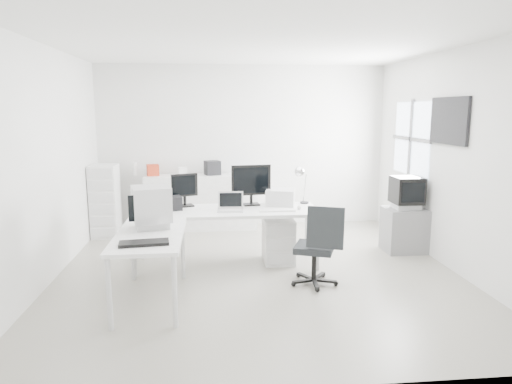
{
  "coord_description": "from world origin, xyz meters",
  "views": [
    {
      "loc": [
        -0.57,
        -5.52,
        2.04
      ],
      "look_at": [
        0.0,
        0.2,
        1.0
      ],
      "focal_mm": 32.0,
      "sensor_mm": 36.0,
      "label": 1
    }
  ],
  "objects": [
    {
      "name": "floor",
      "position": [
        0.0,
        0.0,
        0.0
      ],
      "size": [
        5.0,
        5.0,
        0.01
      ],
      "primitive_type": "cube",
      "color": "#B6B4A4",
      "rests_on": "ground"
    },
    {
      "name": "ceiling",
      "position": [
        0.0,
        0.0,
        2.8
      ],
      "size": [
        5.0,
        5.0,
        0.01
      ],
      "primitive_type": "cube",
      "color": "white",
      "rests_on": "back_wall"
    },
    {
      "name": "back_wall",
      "position": [
        0.0,
        2.5,
        1.4
      ],
      "size": [
        5.0,
        0.02,
        2.8
      ],
      "primitive_type": "cube",
      "color": "silver",
      "rests_on": "floor"
    },
    {
      "name": "left_wall",
      "position": [
        -2.5,
        0.0,
        1.4
      ],
      "size": [
        0.02,
        5.0,
        2.8
      ],
      "primitive_type": "cube",
      "color": "silver",
      "rests_on": "floor"
    },
    {
      "name": "right_wall",
      "position": [
        2.5,
        0.0,
        1.4
      ],
      "size": [
        0.02,
        5.0,
        2.8
      ],
      "primitive_type": "cube",
      "color": "silver",
      "rests_on": "floor"
    },
    {
      "name": "window",
      "position": [
        2.48,
        1.2,
        1.6
      ],
      "size": [
        0.02,
        1.2,
        1.1
      ],
      "primitive_type": null,
      "color": "white",
      "rests_on": "right_wall"
    },
    {
      "name": "wall_picture",
      "position": [
        2.47,
        0.1,
        1.9
      ],
      "size": [
        0.04,
        0.9,
        0.6
      ],
      "primitive_type": null,
      "color": "black",
      "rests_on": "right_wall"
    },
    {
      "name": "main_desk",
      "position": [
        -0.38,
        0.33,
        0.38
      ],
      "size": [
        2.4,
        0.8,
        0.75
      ],
      "primitive_type": null,
      "color": "white",
      "rests_on": "floor"
    },
    {
      "name": "side_desk",
      "position": [
        -1.23,
        -0.77,
        0.38
      ],
      "size": [
        0.7,
        1.4,
        0.75
      ],
      "primitive_type": null,
      "color": "white",
      "rests_on": "floor"
    },
    {
      "name": "drawer_pedestal",
      "position": [
        0.32,
        0.38,
        0.3
      ],
      "size": [
        0.4,
        0.5,
        0.6
      ],
      "primitive_type": "cube",
      "color": "white",
      "rests_on": "floor"
    },
    {
      "name": "inkjet_printer",
      "position": [
        -1.23,
        0.43,
        0.84
      ],
      "size": [
        0.57,
        0.5,
        0.17
      ],
      "primitive_type": "cube",
      "rotation": [
        0.0,
        0.0,
        0.26
      ],
      "color": "black",
      "rests_on": "main_desk"
    },
    {
      "name": "lcd_monitor_small",
      "position": [
        -0.93,
        0.58,
        0.97
      ],
      "size": [
        0.4,
        0.31,
        0.45
      ],
      "primitive_type": null,
      "rotation": [
        0.0,
        0.0,
        0.33
      ],
      "color": "black",
      "rests_on": "main_desk"
    },
    {
      "name": "lcd_monitor_large",
      "position": [
        -0.03,
        0.58,
        1.03
      ],
      "size": [
        0.57,
        0.29,
        0.56
      ],
      "primitive_type": null,
      "rotation": [
        0.0,
        0.0,
        0.14
      ],
      "color": "black",
      "rests_on": "main_desk"
    },
    {
      "name": "laptop",
      "position": [
        -0.33,
        0.23,
        0.86
      ],
      "size": [
        0.34,
        0.35,
        0.21
      ],
      "primitive_type": null,
      "rotation": [
        0.0,
        0.0,
        -0.07
      ],
      "color": "#B7B7BA",
      "rests_on": "main_desk"
    },
    {
      "name": "white_keyboard",
      "position": [
        0.27,
        0.18,
        0.76
      ],
      "size": [
        0.47,
        0.15,
        0.02
      ],
      "primitive_type": "cube",
      "rotation": [
        0.0,
        0.0,
        -0.01
      ],
      "color": "white",
      "rests_on": "main_desk"
    },
    {
      "name": "white_mouse",
      "position": [
        0.57,
        0.23,
        0.78
      ],
      "size": [
        0.06,
        0.06,
        0.06
      ],
      "primitive_type": "sphere",
      "color": "white",
      "rests_on": "main_desk"
    },
    {
      "name": "laser_printer",
      "position": [
        0.37,
        0.55,
        0.86
      ],
      "size": [
        0.45,
        0.41,
        0.22
      ],
      "primitive_type": "cube",
      "rotation": [
        0.0,
        0.0,
        -0.24
      ],
      "color": "silver",
      "rests_on": "main_desk"
    },
    {
      "name": "desk_lamp",
      "position": [
        0.72,
        0.63,
        0.99
      ],
      "size": [
        0.18,
        0.18,
        0.49
      ],
      "primitive_type": null,
      "rotation": [
        0.0,
        0.0,
        0.14
      ],
      "color": "silver",
      "rests_on": "main_desk"
    },
    {
      "name": "crt_monitor",
      "position": [
        -1.23,
        -0.52,
        1.01
      ],
      "size": [
        0.54,
        0.54,
        0.51
      ],
      "primitive_type": null,
      "rotation": [
        0.0,
        0.0,
        0.24
      ],
      "color": "#B7B7BA",
      "rests_on": "side_desk"
    },
    {
      "name": "black_keyboard",
      "position": [
        -1.23,
        -1.17,
        0.77
      ],
      "size": [
        0.49,
        0.25,
        0.03
      ],
      "primitive_type": "cube",
      "rotation": [
        0.0,
        0.0,
        0.12
      ],
      "color": "black",
      "rests_on": "side_desk"
    },
    {
      "name": "office_chair",
      "position": [
        0.62,
        -0.46,
        0.49
      ],
      "size": [
        0.73,
        0.73,
        0.98
      ],
      "primitive_type": null,
      "rotation": [
        0.0,
        0.0,
        -0.37
      ],
      "color": "#222527",
      "rests_on": "floor"
    },
    {
      "name": "tv_cabinet",
      "position": [
        2.22,
        0.66,
        0.32
      ],
      "size": [
        0.58,
        0.48,
        0.64
      ],
      "primitive_type": "cube",
      "color": "slate",
      "rests_on": "floor"
    },
    {
      "name": "crt_tv",
      "position": [
        2.22,
        0.66,
        0.86
      ],
      "size": [
        0.5,
        0.48,
        0.45
      ],
      "primitive_type": null,
      "color": "black",
      "rests_on": "tv_cabinet"
    },
    {
      "name": "sideboard",
      "position": [
        -0.75,
        2.24,
        0.47
      ],
      "size": [
        1.88,
        0.47,
        0.94
      ],
      "primitive_type": "cube",
      "color": "white",
      "rests_on": "floor"
    },
    {
      "name": "clutter_box_a",
      "position": [
        -1.55,
        2.24,
        1.04
      ],
      "size": [
        0.23,
        0.21,
        0.19
      ],
      "primitive_type": "cube",
      "rotation": [
        0.0,
        0.0,
        0.26
      ],
      "color": "#AA3118",
      "rests_on": "sideboard"
    },
    {
      "name": "clutter_box_b",
      "position": [
        -1.05,
        2.24,
        1.01
      ],
      "size": [
        0.15,
        0.13,
        0.14
      ],
      "primitive_type": "cube",
      "rotation": [
        0.0,
        0.0,
        0.1
      ],
      "color": "white",
      "rests_on": "sideboard"
    },
    {
      "name": "clutter_box_c",
      "position": [
        -0.55,
        2.24,
        1.06
      ],
      "size": [
        0.3,
        0.28,
        0.24
      ],
      "primitive_type": "cube",
      "rotation": [
        0.0,
        0.0,
        0.33
      ],
      "color": "black",
      "rests_on": "sideboard"
    },
    {
      "name": "clutter_box_d",
      "position": [
        -0.05,
        2.24,
        1.01
      ],
      "size": [
        0.18,
        0.17,
        0.14
      ],
      "primitive_type": "cube",
      "rotation": [
        0.0,
        0.0,
        0.42
      ],
      "color": "#1952B4",
      "rests_on": "sideboard"
    },
    {
      "name": "clutter_bottle",
      "position": [
        -1.85,
        2.28,
        1.05
      ],
      "size": [
        0.07,
        0.07,
        0.22
      ],
      "primitive_type": "cylinder",
      "color": "white",
      "rests_on": "sideboard"
    },
    {
      "name": "filing_cabinet",
      "position": [
        -2.28,
        1.91,
        0.59
      ],
      "size": [
        0.41,
        0.49,
        1.17
      ],
      "primitive_type": "cube",
      "color": "white",
      "rests_on": "floor"
    }
  ]
}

